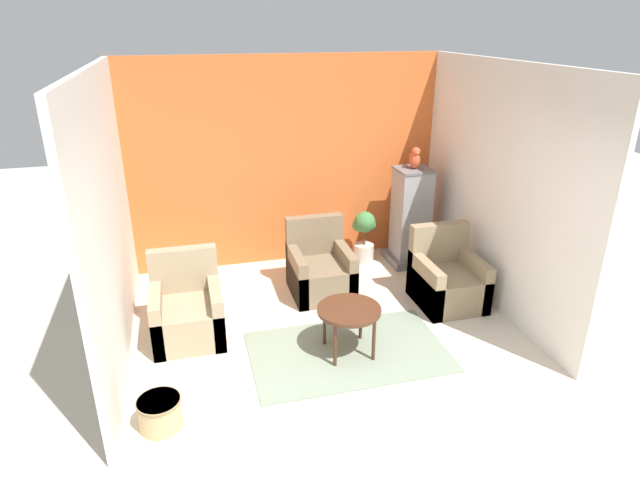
% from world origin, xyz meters
% --- Properties ---
extents(ground_plane, '(20.00, 20.00, 0.00)m').
position_xyz_m(ground_plane, '(0.00, 0.00, 0.00)').
color(ground_plane, beige).
rests_on(ground_plane, ground).
extents(wall_back_accent, '(4.27, 0.06, 2.79)m').
position_xyz_m(wall_back_accent, '(0.00, 3.49, 1.40)').
color(wall_back_accent, orange).
rests_on(wall_back_accent, ground_plane).
extents(wall_left, '(0.06, 3.46, 2.79)m').
position_xyz_m(wall_left, '(-2.10, 1.73, 1.40)').
color(wall_left, silver).
rests_on(wall_left, ground_plane).
extents(wall_right, '(0.06, 3.46, 2.79)m').
position_xyz_m(wall_right, '(2.10, 1.73, 1.40)').
color(wall_right, silver).
rests_on(wall_right, ground_plane).
extents(area_rug, '(2.01, 1.24, 0.01)m').
position_xyz_m(area_rug, '(0.11, 1.01, 0.01)').
color(area_rug, gray).
rests_on(area_rug, ground_plane).
extents(coffee_table, '(0.64, 0.64, 0.52)m').
position_xyz_m(coffee_table, '(0.11, 1.01, 0.47)').
color(coffee_table, '#472819').
rests_on(coffee_table, ground_plane).
extents(armchair_left, '(0.73, 0.79, 0.91)m').
position_xyz_m(armchair_left, '(-1.46, 1.74, 0.29)').
color(armchair_left, '#9E896B').
rests_on(armchair_left, ground_plane).
extents(armchair_right, '(0.73, 0.79, 0.91)m').
position_xyz_m(armchair_right, '(1.57, 1.72, 0.29)').
color(armchair_right, '#8E7A5B').
rests_on(armchair_right, ground_plane).
extents(armchair_middle, '(0.73, 0.79, 0.91)m').
position_xyz_m(armchair_middle, '(0.17, 2.36, 0.29)').
color(armchair_middle, '#7A664C').
rests_on(armchair_middle, ground_plane).
extents(birdcage, '(0.57, 0.57, 1.35)m').
position_xyz_m(birdcage, '(1.60, 2.93, 0.64)').
color(birdcage, slate).
rests_on(birdcage, ground_plane).
extents(parrot, '(0.14, 0.25, 0.30)m').
position_xyz_m(parrot, '(1.60, 2.93, 1.49)').
color(parrot, '#D14C2D').
rests_on(parrot, birdcage).
extents(potted_plant, '(0.32, 0.29, 0.74)m').
position_xyz_m(potted_plant, '(1.00, 3.10, 0.42)').
color(potted_plant, beige).
rests_on(potted_plant, ground_plane).
extents(wicker_basket, '(0.37, 0.37, 0.28)m').
position_xyz_m(wicker_basket, '(-1.74, 0.36, 0.15)').
color(wicker_basket, tan).
rests_on(wicker_basket, ground_plane).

